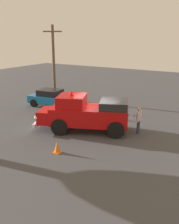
{
  "coord_description": "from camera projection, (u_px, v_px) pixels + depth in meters",
  "views": [
    {
      "loc": [
        -14.36,
        -8.32,
        6.07
      ],
      "look_at": [
        -0.69,
        0.06,
        1.28
      ],
      "focal_mm": 41.89,
      "sensor_mm": 36.0,
      "label": 1
    }
  ],
  "objects": [
    {
      "name": "vintage_fire_truck",
      "position": [
        86.0,
        113.0,
        16.78
      ],
      "size": [
        4.36,
        6.32,
        2.59
      ],
      "color": "black",
      "rests_on": "ground"
    },
    {
      "name": "lawn_chair_spare",
      "position": [
        103.0,
        105.0,
        21.06
      ],
      "size": [
        0.56,
        0.57,
        1.02
      ],
      "color": "#B7BABF",
      "rests_on": "ground"
    },
    {
      "name": "lawn_chair_by_car",
      "position": [
        67.0,
        110.0,
        19.56
      ],
      "size": [
        0.69,
        0.69,
        1.02
      ],
      "color": "#B7BABF",
      "rests_on": "ground"
    },
    {
      "name": "traffic_cone",
      "position": [
        57.0,
        147.0,
        13.86
      ],
      "size": [
        0.4,
        0.4,
        0.64
      ],
      "color": "orange",
      "rests_on": "ground"
    },
    {
      "name": "spectator_standing",
      "position": [
        139.0,
        118.0,
        16.45
      ],
      "size": [
        0.65,
        0.33,
        1.68
      ],
      "color": "#2D334C",
      "rests_on": "ground"
    },
    {
      "name": "utility_pole",
      "position": [
        54.0,
        62.0,
        24.3
      ],
      "size": [
        1.18,
        1.39,
        6.9
      ],
      "color": "brown",
      "rests_on": "ground"
    },
    {
      "name": "spectator_seated",
      "position": [
        73.0,
        105.0,
        20.51
      ],
      "size": [
        0.59,
        0.65,
        1.29
      ],
      "color": "#383842",
      "rests_on": "ground"
    },
    {
      "name": "ground_plane",
      "position": [
        96.0,
        128.0,
        17.63
      ],
      "size": [
        60.0,
        60.0,
        0.0
      ],
      "primitive_type": "plane",
      "color": "#424244"
    },
    {
      "name": "lawn_chair_near_truck",
      "position": [
        74.0,
        107.0,
        20.43
      ],
      "size": [
        0.67,
        0.67,
        1.02
      ],
      "color": "#B7BABF",
      "rests_on": "ground"
    },
    {
      "name": "classic_hot_rod",
      "position": [
        54.0,
        98.0,
        22.66
      ],
      "size": [
        2.46,
        4.58,
        1.46
      ],
      "color": "black",
      "rests_on": "ground"
    }
  ]
}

